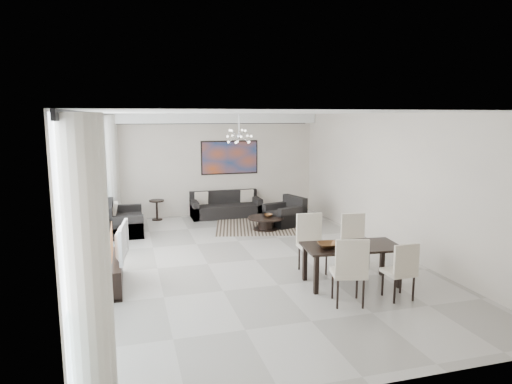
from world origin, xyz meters
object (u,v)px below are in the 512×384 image
object	(u,v)px
coffee_table	(266,222)
tv_console	(109,273)
dining_table	(352,251)
television	(117,242)
sofa_main	(226,208)

from	to	relation	value
coffee_table	tv_console	world-z (taller)	tv_console
coffee_table	dining_table	world-z (taller)	dining_table
television	dining_table	bearing A→B (deg)	-98.99
sofa_main	television	world-z (taller)	television
sofa_main	tv_console	world-z (taller)	sofa_main
tv_console	dining_table	distance (m)	4.11
tv_console	television	bearing A→B (deg)	3.22
coffee_table	dining_table	distance (m)	4.06
coffee_table	dining_table	xyz separation A→B (m)	(0.28, -4.03, 0.41)
coffee_table	dining_table	size ratio (longest dim) A/B	0.54
coffee_table	television	world-z (taller)	television
tv_console	sofa_main	bearing A→B (deg)	57.50
sofa_main	television	bearing A→B (deg)	-121.16
tv_console	television	distance (m)	0.55
tv_console	dining_table	size ratio (longest dim) A/B	0.89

